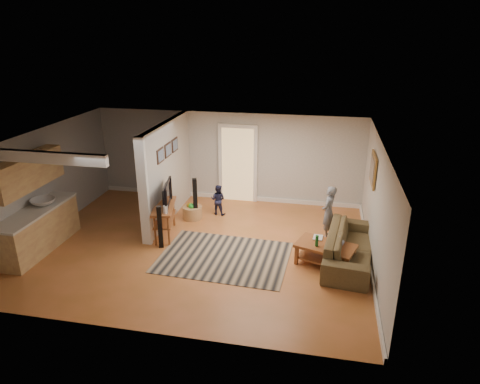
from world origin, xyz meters
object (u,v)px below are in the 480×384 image
sofa (348,261)px  coffee_table (326,249)px  toddler (218,214)px  speaker_left (160,227)px  tv_console (165,208)px  toy_basket (192,212)px  child (326,237)px  speaker_right (195,199)px

sofa → coffee_table: (-0.48, -0.24, 0.36)m
toddler → speaker_left: bearing=75.3°
tv_console → toddler: size_ratio=1.56×
coffee_table → toy_basket: coffee_table is taller
speaker_left → toddler: (0.81, 2.04, -0.50)m
coffee_table → toy_basket: 3.82m
toy_basket → child: (3.43, -0.40, -0.19)m
sofa → speaker_left: (-4.13, -0.19, 0.50)m
tv_console → speaker_right: 1.10m
toy_basket → child: child is taller
tv_console → speaker_right: size_ratio=1.16×
coffee_table → speaker_right: 3.71m
toy_basket → toddler: 0.73m
speaker_right → coffee_table: bearing=-48.0°
speaker_left → speaker_right: speaker_right is taller
toddler → child: bearing=171.3°
coffee_table → toddler: 3.54m
sofa → child: bearing=30.8°
sofa → toy_basket: 4.16m
sofa → coffee_table: size_ratio=1.74×
child → toddler: bearing=-86.0°
speaker_right → toddler: speaker_right is taller
speaker_right → speaker_left: bearing=-123.0°
sofa → toddler: toddler is taller
sofa → child: child is taller
coffee_table → tv_console: 3.82m
speaker_right → child: speaker_right is taller
tv_console → coffee_table: bearing=-23.0°
speaker_left → speaker_right: (0.32, 1.60, 0.06)m
tv_console → child: bearing=-3.6°
tv_console → toy_basket: tv_console is taller
tv_console → speaker_right: bearing=53.3°
speaker_left → toy_basket: size_ratio=1.98×
tv_console → toddler: (0.92, 1.44, -0.69)m
sofa → tv_console: 4.31m
sofa → child: 1.14m
tv_console → toddler: tv_console is taller
sofa → speaker_left: bearing=99.3°
sofa → tv_console: (-4.24, 0.40, 0.69)m
speaker_left → speaker_right: bearing=62.2°
toy_basket → child: bearing=-6.7°
coffee_table → speaker_left: (-3.64, 0.05, 0.14)m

